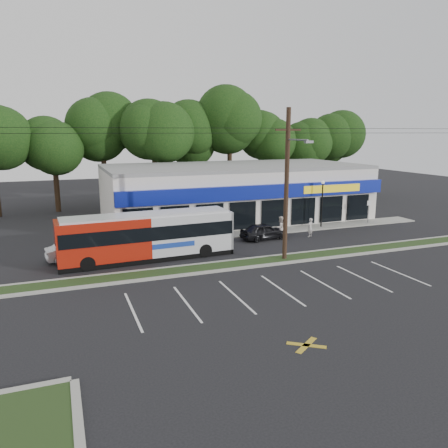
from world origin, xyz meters
TOP-DOWN VIEW (x-y plane):
  - ground at (0.00, 0.00)m, footprint 120.00×120.00m
  - grass_strip at (0.00, 1.00)m, footprint 40.00×1.60m
  - curb_south at (0.00, 0.15)m, footprint 40.00×0.25m
  - curb_north at (0.00, 1.85)m, footprint 40.00×0.25m
  - sidewalk at (5.00, 9.00)m, footprint 32.00×2.20m
  - strip_mall at (5.50, 15.91)m, footprint 25.00×12.55m
  - utility_pole at (2.83, 0.93)m, footprint 50.00×2.77m
  - lamp_post at (11.00, 8.80)m, footprint 0.30×0.30m
  - sign_post at (16.00, 8.57)m, footprint 0.45×0.10m
  - tree_line at (4.00, 26.00)m, footprint 46.76×6.76m
  - metrobus at (-5.54, 4.50)m, footprint 11.80×2.99m
  - car_dark at (4.26, 6.71)m, footprint 4.02×1.92m
  - car_silver at (-10.08, 5.96)m, footprint 4.10×1.86m
  - pedestrian_a at (8.19, 6.15)m, footprint 0.68×0.59m
  - pedestrian_b at (5.58, 6.45)m, footprint 1.01×0.85m

SIDE VIEW (x-z plane):
  - ground at x=0.00m, z-range 0.00..0.00m
  - sidewalk at x=5.00m, z-range 0.00..0.10m
  - grass_strip at x=0.00m, z-range 0.00..0.12m
  - curb_south at x=0.00m, z-range 0.00..0.14m
  - curb_north at x=0.00m, z-range 0.00..0.14m
  - car_silver at x=-10.08m, z-range 0.00..1.30m
  - car_dark at x=4.26m, z-range 0.00..1.33m
  - pedestrian_a at x=8.19m, z-range 0.00..1.56m
  - pedestrian_b at x=5.58m, z-range 0.00..1.84m
  - sign_post at x=16.00m, z-range 0.44..2.67m
  - metrobus at x=-5.54m, z-range 0.09..3.24m
  - strip_mall at x=5.50m, z-range 0.00..5.30m
  - lamp_post at x=11.00m, z-range 0.55..4.80m
  - utility_pole at x=2.83m, z-range 0.41..10.41m
  - tree_line at x=4.00m, z-range 2.50..14.33m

